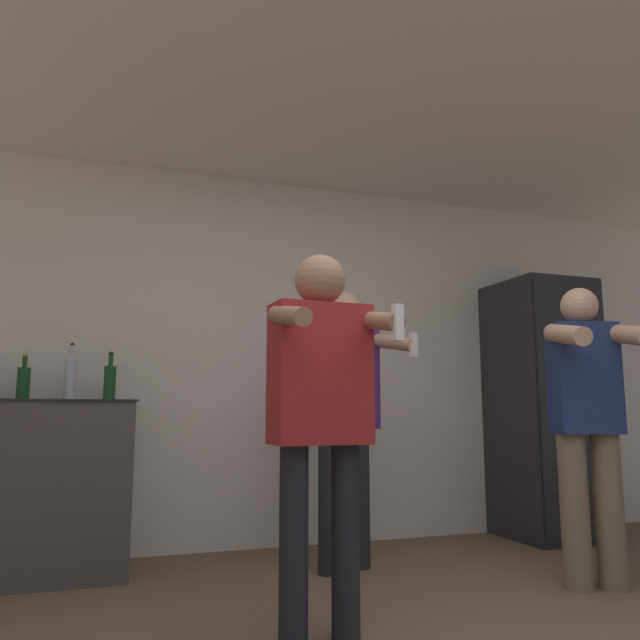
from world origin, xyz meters
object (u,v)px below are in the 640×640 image
(bottle_green_wine, at_px, (110,382))
(person_spectator_back, at_px, (345,401))
(refrigerator, at_px, (544,407))
(person_woman_foreground, at_px, (321,401))
(bottle_red_label, at_px, (70,378))
(bottle_amber_bourbon, at_px, (23,382))
(person_man_side, at_px, (588,418))

(bottle_green_wine, xyz_separation_m, person_spectator_back, (1.33, -0.51, -0.12))
(refrigerator, xyz_separation_m, person_woman_foreground, (-2.25, -1.45, 0.01))
(bottle_green_wine, relative_size, bottle_red_label, 0.86)
(bottle_amber_bourbon, height_order, person_spectator_back, person_spectator_back)
(bottle_green_wine, relative_size, bottle_amber_bourbon, 1.08)
(person_man_side, bearing_deg, bottle_amber_bourbon, 155.86)
(person_man_side, distance_m, person_spectator_back, 1.33)
(bottle_green_wine, bearing_deg, refrigerator, -1.94)
(person_man_side, bearing_deg, bottle_red_label, 153.84)
(person_woman_foreground, bearing_deg, bottle_green_wine, 117.85)
(refrigerator, height_order, bottle_green_wine, refrigerator)
(bottle_green_wine, xyz_separation_m, bottle_amber_bourbon, (-0.48, 0.00, -0.01))
(bottle_amber_bourbon, distance_m, person_spectator_back, 1.88)
(bottle_amber_bourbon, xyz_separation_m, person_spectator_back, (1.80, -0.51, -0.11))
(bottle_green_wine, bearing_deg, person_spectator_back, -21.09)
(bottle_amber_bourbon, bearing_deg, person_spectator_back, -15.85)
(bottle_amber_bourbon, height_order, person_man_side, person_man_side)
(bottle_red_label, relative_size, person_man_side, 0.22)
(person_woman_foreground, distance_m, person_spectator_back, 1.16)
(bottle_green_wine, distance_m, bottle_red_label, 0.22)
(person_woman_foreground, bearing_deg, bottle_red_label, 123.92)
(person_man_side, relative_size, person_spectator_back, 0.97)
(bottle_amber_bourbon, xyz_separation_m, person_man_side, (2.88, -1.29, -0.20))
(refrigerator, distance_m, bottle_amber_bourbon, 3.55)
(refrigerator, relative_size, person_woman_foreground, 1.20)
(person_spectator_back, bearing_deg, refrigerator, 13.21)
(bottle_green_wine, relative_size, person_woman_foreground, 0.19)
(bottle_green_wine, height_order, bottle_amber_bourbon, bottle_green_wine)
(bottle_red_label, bearing_deg, refrigerator, -1.80)
(bottle_red_label, height_order, bottle_amber_bourbon, bottle_red_label)
(bottle_amber_bourbon, distance_m, person_woman_foreground, 2.02)
(bottle_green_wine, relative_size, person_man_side, 0.19)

